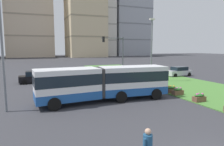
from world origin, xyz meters
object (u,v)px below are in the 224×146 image
apartment_tower_centre (85,9)px  streetlight_left (2,40)px  car_black_sedan (36,77)px  traffic_light_far_right (116,51)px  articulated_bus (104,82)px  traffic_light_near_left (59,81)px  flower_planter_5 (157,85)px  apartment_tower_east (129,18)px  car_silver_hatch (179,72)px  flower_planter_3 (178,91)px  apartment_tower_westcentre (29,7)px  apartment_tower_eastcentre (96,18)px  flower_planter_4 (171,89)px  flower_planter_2 (199,97)px  streetlight_median (151,48)px

apartment_tower_centre → streetlight_left: bearing=-108.7°
streetlight_left → apartment_tower_centre: (29.06, 86.04, 18.91)m
car_black_sedan → traffic_light_far_right: bearing=-6.6°
articulated_bus → traffic_light_near_left: 15.41m
apartment_tower_centre → flower_planter_5: bearing=-99.4°
articulated_bus → apartment_tower_east: (51.70, 96.10, 21.08)m
car_silver_hatch → apartment_tower_centre: bearing=86.7°
articulated_bus → flower_planter_3: size_ratio=10.89×
traffic_light_near_left → traffic_light_far_right: size_ratio=1.01×
flower_planter_3 → apartment_tower_centre: size_ratio=0.02×
streetlight_left → apartment_tower_westcentre: apartment_tower_westcentre is taller
apartment_tower_eastcentre → apartment_tower_centre: bearing=-134.4°
apartment_tower_centre → car_silver_hatch: bearing=-93.3°
flower_planter_4 → flower_planter_2: bearing=-90.0°
streetlight_median → apartment_tower_eastcentre: (20.33, 87.71, 16.77)m
traffic_light_near_left → streetlight_median: 25.70m
flower_planter_3 → streetlight_median: (1.90, 7.70, 4.31)m
car_black_sedan → apartment_tower_eastcentre: apartment_tower_eastcentre is taller
flower_planter_2 → apartment_tower_centre: (13.80, 89.54, 23.78)m
flower_planter_4 → apartment_tower_westcentre: apartment_tower_westcentre is taller
apartment_tower_westcentre → flower_planter_4: bearing=-82.5°
articulated_bus → car_black_sedan: 13.40m
apartment_tower_centre → apartment_tower_eastcentre: 12.34m
streetlight_left → apartment_tower_east: 114.53m
flower_planter_4 → apartment_tower_eastcentre: 99.26m
flower_planter_3 → traffic_light_far_right: (-1.47, 11.88, 3.87)m
articulated_bus → flower_planter_2: articulated_bus is taller
car_black_sedan → apartment_tower_east: apartment_tower_east is taller
apartment_tower_eastcentre → flower_planter_4: bearing=-103.2°
flower_planter_3 → flower_planter_4: same height
flower_planter_2 → flower_planter_3: bearing=90.0°
flower_planter_2 → flower_planter_4: same height
apartment_tower_westcentre → streetlight_left: bearing=-91.6°
flower_planter_2 → articulated_bus: bearing=153.6°
flower_planter_5 → apartment_tower_east: bearing=64.7°
car_black_sedan → flower_planter_3: car_black_sedan is taller
flower_planter_3 → traffic_light_far_right: 12.58m
streetlight_median → flower_planter_3: bearing=-103.9°
traffic_light_far_right → streetlight_median: bearing=-51.1°
traffic_light_far_right → apartment_tower_east: apartment_tower_east is taller
articulated_bus → traffic_light_far_right: traffic_light_far_right is taller
car_silver_hatch → flower_planter_2: (-9.44, -13.57, -0.33)m
flower_planter_4 → apartment_tower_centre: bearing=80.9°
flower_planter_5 → apartment_tower_east: 105.85m
streetlight_left → apartment_tower_westcentre: 97.88m
apartment_tower_eastcentre → streetlight_left: bearing=-111.6°
apartment_tower_centre → apartment_tower_east: size_ratio=1.06×
flower_planter_4 → apartment_tower_east: (44.27, 96.05, 22.31)m
flower_planter_3 → articulated_bus: bearing=172.8°
flower_planter_3 → streetlight_left: streetlight_left is taller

